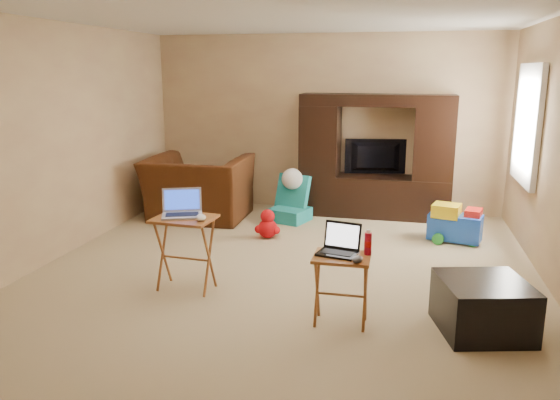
% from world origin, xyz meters
% --- Properties ---
extents(floor, '(5.50, 5.50, 0.00)m').
position_xyz_m(floor, '(0.00, 0.00, 0.00)').
color(floor, '#C8B58A').
rests_on(floor, ground).
extents(ceiling, '(5.50, 5.50, 0.00)m').
position_xyz_m(ceiling, '(0.00, 0.00, 2.50)').
color(ceiling, silver).
rests_on(ceiling, ground).
extents(wall_back, '(5.00, 0.00, 5.00)m').
position_xyz_m(wall_back, '(0.00, 2.75, 1.25)').
color(wall_back, tan).
rests_on(wall_back, ground).
extents(wall_front, '(5.00, 0.00, 5.00)m').
position_xyz_m(wall_front, '(0.00, -2.75, 1.25)').
color(wall_front, tan).
rests_on(wall_front, ground).
extents(wall_left, '(0.00, 5.50, 5.50)m').
position_xyz_m(wall_left, '(-2.50, 0.00, 1.25)').
color(wall_left, tan).
rests_on(wall_left, ground).
extents(window_pane, '(0.00, 1.20, 1.20)m').
position_xyz_m(window_pane, '(2.48, 1.55, 1.40)').
color(window_pane, white).
rests_on(window_pane, ground).
extents(window_frame, '(0.06, 1.14, 1.34)m').
position_xyz_m(window_frame, '(2.46, 1.55, 1.40)').
color(window_frame, white).
rests_on(window_frame, ground).
extents(entertainment_center, '(2.06, 0.54, 1.68)m').
position_xyz_m(entertainment_center, '(0.74, 2.46, 0.84)').
color(entertainment_center, black).
rests_on(entertainment_center, floor).
extents(television, '(0.86, 0.24, 0.49)m').
position_xyz_m(television, '(0.74, 2.61, 0.81)').
color(television, black).
rests_on(television, entertainment_center).
extents(recliner, '(1.32, 1.16, 0.85)m').
position_xyz_m(recliner, '(-1.59, 1.77, 0.43)').
color(recliner, '#43200E').
rests_on(recliner, floor).
extents(child_rocker, '(0.61, 0.65, 0.62)m').
position_xyz_m(child_rocker, '(-0.34, 1.92, 0.31)').
color(child_rocker, '#177D82').
rests_on(child_rocker, floor).
extents(plush_toy, '(0.33, 0.27, 0.36)m').
position_xyz_m(plush_toy, '(-0.45, 1.10, 0.18)').
color(plush_toy, red).
rests_on(plush_toy, floor).
extents(push_toy, '(0.70, 0.58, 0.46)m').
position_xyz_m(push_toy, '(1.76, 1.47, 0.23)').
color(push_toy, blue).
rests_on(push_toy, floor).
extents(ottoman, '(0.78, 0.78, 0.41)m').
position_xyz_m(ottoman, '(1.78, -0.90, 0.21)').
color(ottoman, black).
rests_on(ottoman, floor).
extents(tray_table_left, '(0.56, 0.46, 0.69)m').
position_xyz_m(tray_table_left, '(-0.80, -0.61, 0.35)').
color(tray_table_left, '#984F24').
rests_on(tray_table_left, floor).
extents(tray_table_right, '(0.44, 0.35, 0.58)m').
position_xyz_m(tray_table_right, '(0.68, -1.02, 0.29)').
color(tray_table_right, '#915B23').
rests_on(tray_table_right, floor).
extents(laptop_left, '(0.44, 0.41, 0.24)m').
position_xyz_m(laptop_left, '(-0.83, -0.58, 0.81)').
color(laptop_left, '#A5A4A9').
rests_on(laptop_left, tray_table_left).
extents(laptop_right, '(0.35, 0.31, 0.24)m').
position_xyz_m(laptop_right, '(0.64, -1.00, 0.70)').
color(laptop_right, black).
rests_on(laptop_right, tray_table_right).
extents(mouse_left, '(0.14, 0.16, 0.06)m').
position_xyz_m(mouse_left, '(-0.61, -0.68, 0.72)').
color(mouse_left, white).
rests_on(mouse_left, tray_table_left).
extents(mouse_right, '(0.11, 0.13, 0.05)m').
position_xyz_m(mouse_right, '(0.81, -1.14, 0.60)').
color(mouse_right, '#3F3F44').
rests_on(mouse_right, tray_table_right).
extents(water_bottle, '(0.06, 0.06, 0.18)m').
position_xyz_m(water_bottle, '(0.88, -0.94, 0.66)').
color(water_bottle, '#B80B20').
rests_on(water_bottle, tray_table_right).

